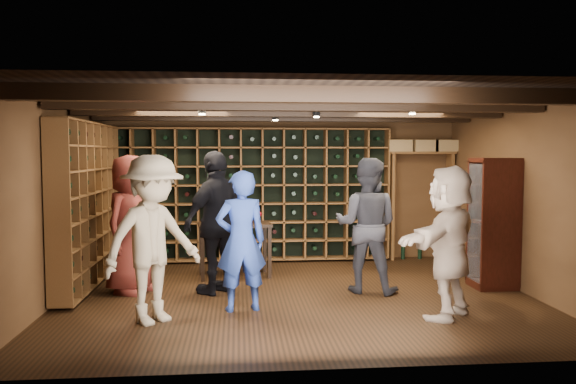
{
  "coord_description": "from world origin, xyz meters",
  "views": [
    {
      "loc": [
        -0.76,
        -7.13,
        1.85
      ],
      "look_at": [
        -0.1,
        0.2,
        1.33
      ],
      "focal_mm": 35.0,
      "sensor_mm": 36.0,
      "label": 1
    }
  ],
  "objects": [
    {
      "name": "man_grey_suit",
      "position": [
        0.94,
        0.13,
        0.89
      ],
      "size": [
        1.06,
        0.96,
        1.78
      ],
      "primitive_type": "imported",
      "rotation": [
        0.0,
        0.0,
        2.74
      ],
      "color": "black",
      "rests_on": "ground"
    },
    {
      "name": "wine_rack_back",
      "position": [
        -0.52,
        2.33,
        1.15
      ],
      "size": [
        4.65,
        0.3,
        2.2
      ],
      "color": "brown",
      "rests_on": "ground"
    },
    {
      "name": "room_shell",
      "position": [
        0.0,
        0.05,
        2.42
      ],
      "size": [
        6.0,
        6.0,
        6.0
      ],
      "color": "#52351C",
      "rests_on": "ground"
    },
    {
      "name": "guest_khaki",
      "position": [
        -1.68,
        -1.0,
        0.91
      ],
      "size": [
        1.33,
        1.29,
        1.83
      ],
      "primitive_type": "imported",
      "rotation": [
        0.0,
        0.0,
        0.72
      ],
      "color": "gray",
      "rests_on": "ground"
    },
    {
      "name": "wine_rack_left",
      "position": [
        -2.83,
        0.82,
        1.15
      ],
      "size": [
        0.3,
        2.65,
        2.2
      ],
      "color": "brown",
      "rests_on": "ground"
    },
    {
      "name": "guest_red_floral",
      "position": [
        -2.17,
        0.38,
        0.91
      ],
      "size": [
        0.91,
        1.05,
        1.82
      ],
      "primitive_type": "imported",
      "rotation": [
        0.0,
        0.0,
        1.13
      ],
      "color": "maroon",
      "rests_on": "ground"
    },
    {
      "name": "crate_shelf",
      "position": [
        2.41,
        2.32,
        1.57
      ],
      "size": [
        1.2,
        0.32,
        2.07
      ],
      "color": "brown",
      "rests_on": "ground"
    },
    {
      "name": "guest_woman_black",
      "position": [
        -1.03,
        0.24,
        0.94
      ],
      "size": [
        1.1,
        1.11,
        1.88
      ],
      "primitive_type": "imported",
      "rotation": [
        0.0,
        0.0,
        3.94
      ],
      "color": "black",
      "rests_on": "ground"
    },
    {
      "name": "display_cabinet",
      "position": [
        2.71,
        0.2,
        0.86
      ],
      "size": [
        0.55,
        0.5,
        1.75
      ],
      "color": "black",
      "rests_on": "ground"
    },
    {
      "name": "man_blue_shirt",
      "position": [
        -0.73,
        -0.62,
        0.82
      ],
      "size": [
        0.67,
        0.51,
        1.64
      ],
      "primitive_type": "imported",
      "rotation": [
        0.0,
        0.0,
        3.35
      ],
      "color": "navy",
      "rests_on": "ground"
    },
    {
      "name": "ground",
      "position": [
        0.0,
        0.0,
        0.0
      ],
      "size": [
        6.0,
        6.0,
        0.0
      ],
      "primitive_type": "plane",
      "color": "black",
      "rests_on": "ground"
    },
    {
      "name": "guest_beige",
      "position": [
        1.59,
        -1.09,
        0.86
      ],
      "size": [
        1.46,
        1.5,
        1.71
      ],
      "primitive_type": "imported",
      "rotation": [
        0.0,
        0.0,
        3.95
      ],
      "color": "tan",
      "rests_on": "ground"
    },
    {
      "name": "tasting_table",
      "position": [
        -0.81,
        1.19,
        0.72
      ],
      "size": [
        1.12,
        0.65,
        1.08
      ],
      "rotation": [
        0.0,
        0.0,
        0.11
      ],
      "color": "black",
      "rests_on": "ground"
    }
  ]
}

